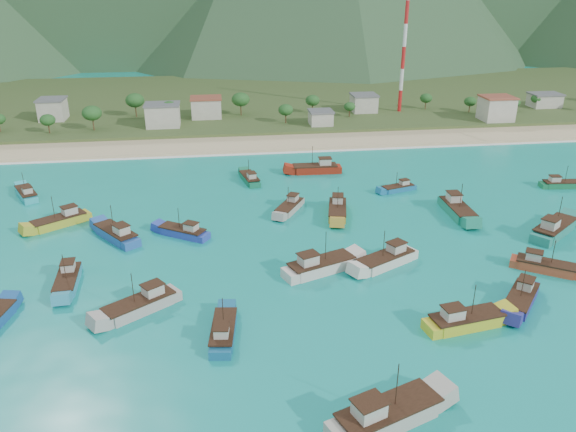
{
  "coord_description": "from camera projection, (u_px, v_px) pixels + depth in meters",
  "views": [
    {
      "loc": [
        -9.15,
        -78.96,
        44.95
      ],
      "look_at": [
        4.08,
        18.0,
        3.0
      ],
      "focal_mm": 35.0,
      "sensor_mm": 36.0,
      "label": 1
    }
  ],
  "objects": [
    {
      "name": "boat_2",
      "position": [
        386.0,
        260.0,
        94.46
      ],
      "size": [
        12.07,
        8.71,
        6.99
      ],
      "rotation": [
        0.0,
        0.0,
        2.07
      ],
      "color": "silver",
      "rests_on": "ground"
    },
    {
      "name": "boat_28",
      "position": [
        27.0,
        194.0,
        123.58
      ],
      "size": [
        7.2,
        10.29,
        5.93
      ],
      "rotation": [
        0.0,
        0.0,
        0.47
      ],
      "color": "#27ABB9",
      "rests_on": "ground"
    },
    {
      "name": "boat_21",
      "position": [
        316.0,
        169.0,
        138.94
      ],
      "size": [
        12.27,
        3.95,
        7.19
      ],
      "rotation": [
        0.0,
        0.0,
        1.54
      ],
      "color": "maroon",
      "rests_on": "ground"
    },
    {
      "name": "ground",
      "position": [
        278.0,
        278.0,
        90.75
      ],
      "size": [
        600.0,
        600.0,
        0.0
      ],
      "primitive_type": "plane",
      "color": "#0D938D",
      "rests_on": "ground"
    },
    {
      "name": "boat_29",
      "position": [
        398.0,
        189.0,
        127.34
      ],
      "size": [
        8.69,
        4.78,
        4.92
      ],
      "rotation": [
        0.0,
        0.0,
        1.87
      ],
      "color": "#166497",
      "rests_on": "ground"
    },
    {
      "name": "boat_11",
      "position": [
        117.0,
        235.0,
        103.79
      ],
      "size": [
        9.77,
        11.39,
        6.89
      ],
      "rotation": [
        0.0,
        0.0,
        0.65
      ],
      "color": "#2454A4",
      "rests_on": "ground"
    },
    {
      "name": "boat_8",
      "position": [
        290.0,
        208.0,
        116.43
      ],
      "size": [
        7.51,
        10.09,
        5.88
      ],
      "rotation": [
        0.0,
        0.0,
        2.62
      ],
      "color": "#A59C94",
      "rests_on": "ground"
    },
    {
      "name": "land",
      "position": [
        235.0,
        101.0,
        218.24
      ],
      "size": [
        400.0,
        110.0,
        2.4
      ],
      "primitive_type": "cube",
      "color": "#385123",
      "rests_on": "ground"
    },
    {
      "name": "boat_26",
      "position": [
        68.0,
        281.0,
        88.42
      ],
      "size": [
        3.73,
        10.61,
        6.17
      ],
      "rotation": [
        0.0,
        0.0,
        3.2
      ],
      "color": "teal",
      "rests_on": "ground"
    },
    {
      "name": "boat_12",
      "position": [
        387.0,
        416.0,
        60.77
      ],
      "size": [
        14.04,
        8.55,
        7.98
      ],
      "rotation": [
        0.0,
        0.0,
        5.08
      ],
      "color": "#AAA69A",
      "rests_on": "ground"
    },
    {
      "name": "boat_19",
      "position": [
        60.0,
        221.0,
        109.54
      ],
      "size": [
        11.25,
        9.23,
        6.71
      ],
      "rotation": [
        0.0,
        0.0,
        2.18
      ],
      "color": "gold",
      "rests_on": "ground"
    },
    {
      "name": "boat_14",
      "position": [
        521.0,
        300.0,
        83.16
      ],
      "size": [
        9.66,
        10.44,
        6.5
      ],
      "rotation": [
        0.0,
        0.0,
        2.43
      ],
      "color": "navy",
      "rests_on": "ground"
    },
    {
      "name": "boat_5",
      "position": [
        250.0,
        179.0,
        132.92
      ],
      "size": [
        4.65,
        9.89,
        5.63
      ],
      "rotation": [
        0.0,
        0.0,
        0.2
      ],
      "color": "#106A48",
      "rests_on": "ground"
    },
    {
      "name": "boat_4",
      "position": [
        141.0,
        306.0,
        81.48
      ],
      "size": [
        11.61,
        9.65,
        6.95
      ],
      "rotation": [
        0.0,
        0.0,
        2.19
      ],
      "color": "#A89F99",
      "rests_on": "ground"
    },
    {
      "name": "boat_17",
      "position": [
        465.0,
        321.0,
        77.77
      ],
      "size": [
        12.07,
        5.32,
        6.89
      ],
      "rotation": [
        0.0,
        0.0,
        4.88
      ],
      "color": "gold",
      "rests_on": "ground"
    },
    {
      "name": "village",
      "position": [
        248.0,
        111.0,
        181.88
      ],
      "size": [
        213.17,
        28.87,
        7.26
      ],
      "color": "beige",
      "rests_on": "ground"
    },
    {
      "name": "boat_10",
      "position": [
        320.0,
        267.0,
        92.21
      ],
      "size": [
        13.13,
        8.13,
        7.47
      ],
      "rotation": [
        0.0,
        0.0,
        5.09
      ],
      "color": "beige",
      "rests_on": "ground"
    },
    {
      "name": "boat_23",
      "position": [
        545.0,
        267.0,
        92.63
      ],
      "size": [
        10.44,
        8.49,
        6.21
      ],
      "rotation": [
        0.0,
        0.0,
        4.11
      ],
      "color": "#BA4629",
      "rests_on": "ground"
    },
    {
      "name": "boat_22",
      "position": [
        337.0,
        211.0,
        114.45
      ],
      "size": [
        5.86,
        11.92,
        6.77
      ],
      "rotation": [
        0.0,
        0.0,
        2.92
      ],
      "color": "#B68C2C",
      "rests_on": "ground"
    },
    {
      "name": "vegetation",
      "position": [
        178.0,
        111.0,
        179.55
      ],
      "size": [
        274.39,
        26.34,
        8.93
      ],
      "color": "#235623",
      "rests_on": "ground"
    },
    {
      "name": "boat_9",
      "position": [
        183.0,
        233.0,
        105.07
      ],
      "size": [
        10.08,
        8.0,
        5.96
      ],
      "rotation": [
        0.0,
        0.0,
        0.99
      ],
      "color": "#283EA9",
      "rests_on": "ground"
    },
    {
      "name": "radio_tower",
      "position": [
        404.0,
        47.0,
        186.81
      ],
      "size": [
        1.2,
        1.2,
        43.4
      ],
      "color": "red",
      "rests_on": "ground"
    },
    {
      "name": "boat_3",
      "position": [
        561.0,
        185.0,
        129.33
      ],
      "size": [
        9.69,
        3.7,
        5.59
      ],
      "rotation": [
        0.0,
        0.0,
        4.62
      ],
      "color": "#136C3F",
      "rests_on": "ground"
    },
    {
      "name": "boat_30",
      "position": [
        554.0,
        230.0,
        105.52
      ],
      "size": [
        12.9,
        11.12,
        7.82
      ],
      "rotation": [
        0.0,
        0.0,
        5.36
      ],
      "color": "#1F7E70",
      "rests_on": "ground"
    },
    {
      "name": "boat_32",
      "position": [
        223.0,
        332.0,
        75.64
      ],
      "size": [
        4.2,
        10.42,
        5.99
      ],
      "rotation": [
        0.0,
        0.0,
        6.16
      ],
      "color": "#145A85",
      "rests_on": "ground"
    },
    {
      "name": "beach",
      "position": [
        246.0,
        144.0,
        162.69
      ],
      "size": [
        400.0,
        18.0,
        1.2
      ],
      "primitive_type": "cube",
      "color": "beige",
      "rests_on": "ground"
    },
    {
      "name": "surf_line",
      "position": [
        248.0,
        154.0,
        154.04
      ],
      "size": [
        400.0,
        2.5,
        0.08
      ],
      "primitive_type": "cube",
      "color": "white",
      "rests_on": "ground"
    },
    {
      "name": "boat_7",
      "position": [
        457.0,
        210.0,
        114.42
      ],
      "size": [
        4.05,
        12.79,
        7.51
      ],
      "rotation": [
        0.0,
        0.0,
        3.12
      ],
      "color": "#198165",
      "rests_on": "ground"
    }
  ]
}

